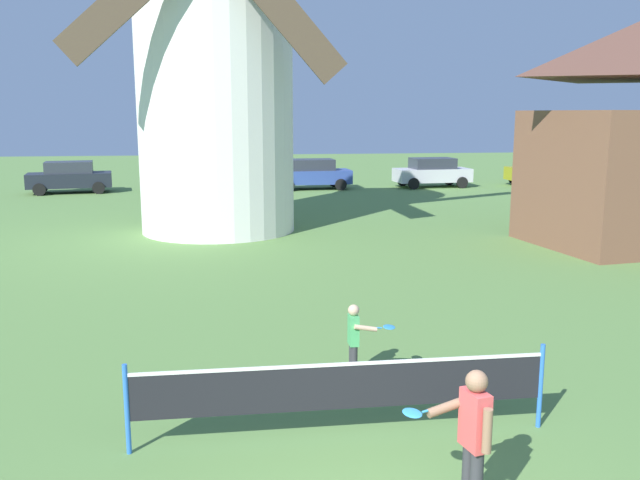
# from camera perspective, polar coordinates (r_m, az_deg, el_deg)

# --- Properties ---
(windmill) EXTENTS (8.63, 5.85, 13.37)m
(windmill) POSITION_cam_1_polar(r_m,az_deg,el_deg) (22.96, -8.98, 17.05)
(windmill) COLOR white
(windmill) RESTS_ON ground_plane
(tennis_net) EXTENTS (5.12, 0.06, 1.10)m
(tennis_net) POSITION_cam_1_polar(r_m,az_deg,el_deg) (8.29, 1.90, -12.32)
(tennis_net) COLOR blue
(tennis_net) RESTS_ON ground_plane
(player_near) EXTENTS (0.86, 0.49, 1.47)m
(player_near) POSITION_cam_1_polar(r_m,az_deg,el_deg) (7.06, 12.78, -15.58)
(player_near) COLOR #333338
(player_near) RESTS_ON ground_plane
(player_far) EXTENTS (0.69, 0.46, 1.13)m
(player_far) POSITION_cam_1_polar(r_m,az_deg,el_deg) (10.18, 3.00, -8.13)
(player_far) COLOR #333338
(player_far) RESTS_ON ground_plane
(parked_car_black) EXTENTS (4.22, 2.39, 1.56)m
(parked_car_black) POSITION_cam_1_polar(r_m,az_deg,el_deg) (35.81, -20.44, 5.04)
(parked_car_black) COLOR #1E232D
(parked_car_black) RESTS_ON ground_plane
(parked_car_green) EXTENTS (3.90, 2.03, 1.56)m
(parked_car_green) POSITION_cam_1_polar(r_m,az_deg,el_deg) (35.22, -10.42, 5.45)
(parked_car_green) COLOR #1E6638
(parked_car_green) RESTS_ON ground_plane
(parked_car_blue) EXTENTS (4.07, 2.03, 1.56)m
(parked_car_blue) POSITION_cam_1_polar(r_m,az_deg,el_deg) (35.27, -0.69, 5.64)
(parked_car_blue) COLOR #334C99
(parked_car_blue) RESTS_ON ground_plane
(parked_car_silver) EXTENTS (4.11, 2.14, 1.56)m
(parked_car_silver) POSITION_cam_1_polar(r_m,az_deg,el_deg) (36.74, 9.48, 5.70)
(parked_car_silver) COLOR silver
(parked_car_silver) RESTS_ON ground_plane
(parked_car_mustard) EXTENTS (3.98, 1.93, 1.56)m
(parked_car_mustard) POSITION_cam_1_polar(r_m,az_deg,el_deg) (39.18, 18.45, 5.60)
(parked_car_mustard) COLOR #999919
(parked_car_mustard) RESTS_ON ground_plane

